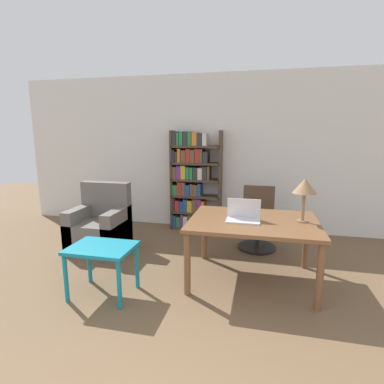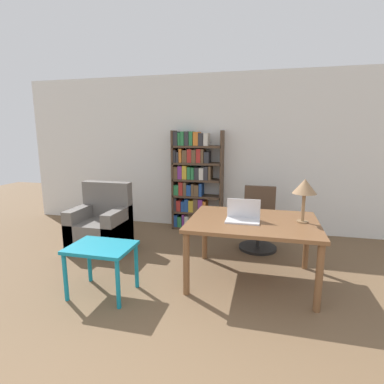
# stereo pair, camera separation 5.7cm
# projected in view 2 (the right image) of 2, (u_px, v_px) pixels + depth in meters

# --- Properties ---
(wall_back) EXTENTS (8.00, 0.06, 2.70)m
(wall_back) POSITION_uv_depth(u_px,v_px,m) (234.00, 154.00, 5.20)
(wall_back) COLOR white
(wall_back) RESTS_ON ground_plane
(desk) EXTENTS (1.42, 1.09, 0.73)m
(desk) POSITION_uv_depth(u_px,v_px,m) (253.00, 227.00, 3.39)
(desk) COLOR brown
(desk) RESTS_ON ground_plane
(laptop) EXTENTS (0.37, 0.23, 0.24)m
(laptop) POSITION_uv_depth(u_px,v_px,m) (243.00, 216.00, 3.33)
(laptop) COLOR silver
(laptop) RESTS_ON desk
(table_lamp) EXTENTS (0.26, 0.26, 0.48)m
(table_lamp) POSITION_uv_depth(u_px,v_px,m) (305.00, 188.00, 3.22)
(table_lamp) COLOR olive
(table_lamp) RESTS_ON desk
(office_chair) EXTENTS (0.55, 0.55, 0.92)m
(office_chair) POSITION_uv_depth(u_px,v_px,m) (259.00, 222.00, 4.45)
(office_chair) COLOR black
(office_chair) RESTS_ON ground_plane
(side_table_blue) EXTENTS (0.66, 0.50, 0.54)m
(side_table_blue) POSITION_uv_depth(u_px,v_px,m) (101.00, 253.00, 3.13)
(side_table_blue) COLOR teal
(side_table_blue) RESTS_ON ground_plane
(armchair) EXTENTS (0.76, 0.69, 0.97)m
(armchair) POSITION_uv_depth(u_px,v_px,m) (101.00, 227.00, 4.45)
(armchair) COLOR #66605B
(armchair) RESTS_ON ground_plane
(bookshelf) EXTENTS (0.89, 0.28, 1.74)m
(bookshelf) POSITION_uv_depth(u_px,v_px,m) (194.00, 181.00, 5.27)
(bookshelf) COLOR #4C3828
(bookshelf) RESTS_ON ground_plane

